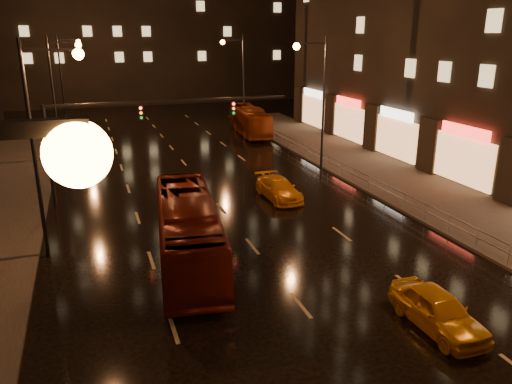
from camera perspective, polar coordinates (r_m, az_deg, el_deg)
ground at (r=34.10m, az=-5.73°, el=0.24°), size 140.00×140.00×0.00m
sidewalk_right at (r=35.30m, az=18.14°, el=0.16°), size 7.00×70.00×0.15m
traffic_signal at (r=32.28m, az=-14.83°, el=7.41°), size 15.31×0.32×6.20m
railing_right at (r=35.69m, az=11.15°, el=2.28°), size 0.05×56.00×1.00m
bus_red at (r=23.22m, az=-7.81°, el=-4.30°), size 3.94×11.23×3.06m
bus_curb at (r=53.03m, az=-0.74°, el=8.16°), size 3.32×10.41×2.85m
taxi_near at (r=19.42m, az=20.07°, el=-12.58°), size 1.76×4.21×1.42m
taxi_far at (r=32.01m, az=2.59°, el=0.38°), size 2.03×4.62×1.32m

